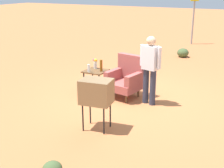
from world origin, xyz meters
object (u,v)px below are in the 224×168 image
side_table (96,74)px  flower_vase (95,63)px  armchair (126,78)px  bottle_short_clear (89,68)px  road_sign (194,15)px  bottle_tall_amber (101,66)px  tv_on_stand (96,92)px  person_standing (150,66)px

side_table → flower_vase: bearing=121.5°
armchair → bottle_short_clear: armchair is taller
armchair → flower_vase: (-0.90, -0.00, 0.28)m
road_sign → flower_vase: (-0.76, -7.96, -0.60)m
bottle_tall_amber → bottle_short_clear: bottle_tall_amber is taller
tv_on_stand → bottle_short_clear: (-1.12, 1.58, -0.05)m
side_table → tv_on_stand: 2.09m
armchair → tv_on_stand: bearing=-83.1°
road_sign → person_standing: bearing=-84.1°
flower_vase → bottle_tall_amber: bearing=-31.9°
bottle_tall_amber → bottle_short_clear: 0.32m
road_sign → bottle_short_clear: size_ratio=12.20×
bottle_short_clear → bottle_tall_amber: bearing=40.6°
flower_vase → person_standing: bearing=-7.7°
side_table → road_sign: bearing=85.4°
side_table → person_standing: 1.56m
side_table → tv_on_stand: (1.04, -1.79, 0.24)m
tv_on_stand → armchair: bearing=96.9°
flower_vase → armchair: bearing=0.1°
tv_on_stand → flower_vase: bearing=120.3°
road_sign → bottle_short_clear: bearing=-95.0°
bottle_tall_amber → tv_on_stand: bearing=-64.0°
person_standing → bottle_tall_amber: 1.34m
armchair → tv_on_stand: 1.99m
bottle_short_clear → tv_on_stand: bearing=-54.7°
person_standing → side_table: bearing=177.9°
armchair → side_table: armchair is taller
flower_vase → road_sign: bearing=84.5°
person_standing → flower_vase: 1.62m
armchair → person_standing: person_standing is taller
side_table → bottle_short_clear: bearing=-109.3°
tv_on_stand → person_standing: (0.46, 1.74, 0.16)m
tv_on_stand → flower_vase: (-1.14, 1.95, -0.00)m
road_sign → flower_vase: bearing=-95.5°
bottle_tall_amber → flower_vase: bottle_tall_amber is taller
tv_on_stand → person_standing: size_ratio=0.63×
person_standing → flower_vase: size_ratio=6.19×
person_standing → road_sign: 8.24m
side_table → person_standing: bearing=-2.1°
tv_on_stand → flower_vase: 2.26m
side_table → flower_vase: 0.31m
armchair → side_table: (-0.80, -0.16, 0.04)m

